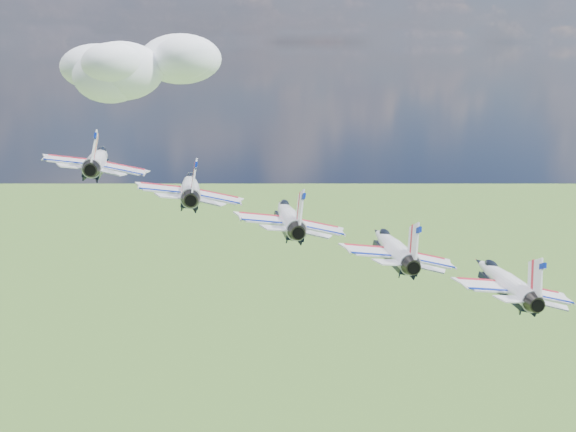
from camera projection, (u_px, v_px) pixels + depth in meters
name	position (u px, v px, depth m)	size (l,w,h in m)	color
cloud_far	(143.00, 70.00, 306.62)	(53.31, 41.89, 20.94)	white
jet_0	(98.00, 159.00, 86.47)	(10.49, 15.54, 4.64)	white
jet_1	(190.00, 187.00, 83.88)	(10.49, 15.54, 4.64)	white
jet_2	(288.00, 216.00, 81.29)	(10.49, 15.54, 4.64)	silver
jet_3	(392.00, 247.00, 78.69)	(10.49, 15.54, 4.64)	silver
jet_4	(504.00, 280.00, 76.10)	(10.49, 15.54, 4.64)	white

